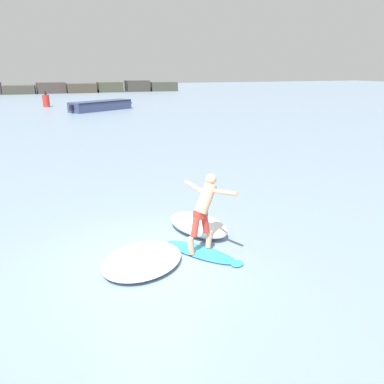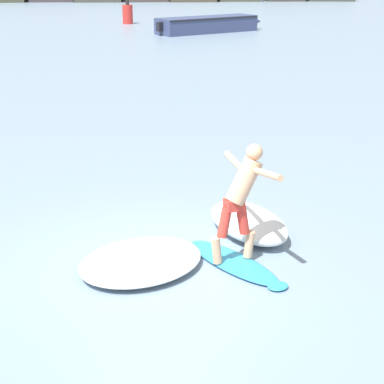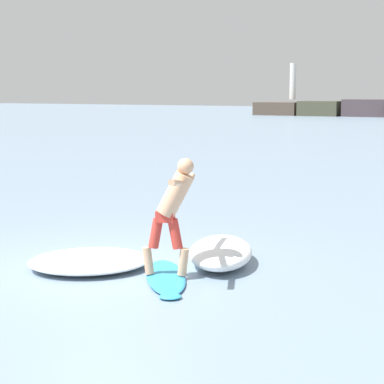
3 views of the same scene
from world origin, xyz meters
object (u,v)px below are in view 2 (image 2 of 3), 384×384
object	(u,v)px
surfer	(242,193)
fishing_boat_near_jetty	(211,24)
surfboard	(234,263)
channel_marker_buoy	(128,14)

from	to	relation	value
surfer	fishing_boat_near_jetty	world-z (taller)	surfer
surfer	fishing_boat_near_jetty	bearing A→B (deg)	86.15
surfboard	surfer	bearing A→B (deg)	34.69
surfboard	channel_marker_buoy	size ratio (longest dim) A/B	1.17
surfboard	fishing_boat_near_jetty	bearing A→B (deg)	85.98
fishing_boat_near_jetty	surfboard	bearing A→B (deg)	-94.02
surfer	fishing_boat_near_jetty	distance (m)	31.49
surfboard	channel_marker_buoy	xyz separation A→B (m)	(-3.03, 37.13, 0.62)
fishing_boat_near_jetty	channel_marker_buoy	world-z (taller)	channel_marker_buoy
surfboard	fishing_boat_near_jetty	world-z (taller)	fishing_boat_near_jetty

